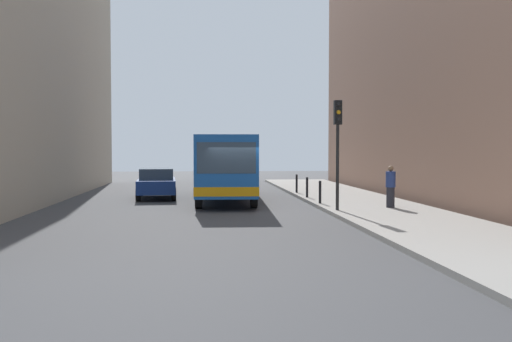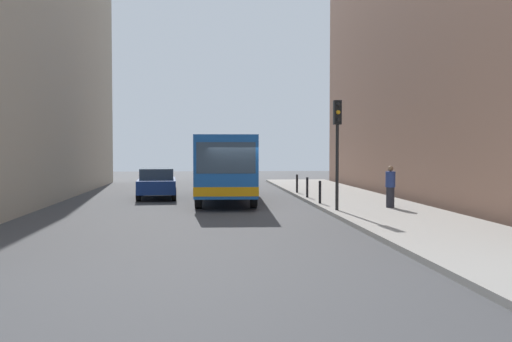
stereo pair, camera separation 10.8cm
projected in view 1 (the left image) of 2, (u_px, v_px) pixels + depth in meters
ground_plane at (240, 210)px, 22.97m from camera, size 80.00×80.00×0.00m
sidewalk at (373, 207)px, 23.48m from camera, size 4.40×40.00×0.15m
building_right at (474, 24)px, 27.71m from camera, size 7.00×32.00×16.86m
bus at (226, 164)px, 27.70m from camera, size 2.95×11.11×3.00m
car_beside_bus at (157, 182)px, 28.55m from camera, size 2.07×4.50×1.48m
traffic_light at (338, 134)px, 21.60m from camera, size 0.28×0.33×4.10m
bollard_near at (320, 192)px, 24.37m from camera, size 0.11×0.11×0.95m
bollard_mid at (307, 187)px, 27.36m from camera, size 0.11×0.11×0.95m
bollard_far at (297, 183)px, 30.35m from camera, size 0.11×0.11×0.95m
pedestrian_near_signal at (391, 187)px, 22.65m from camera, size 0.38×0.38×1.63m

